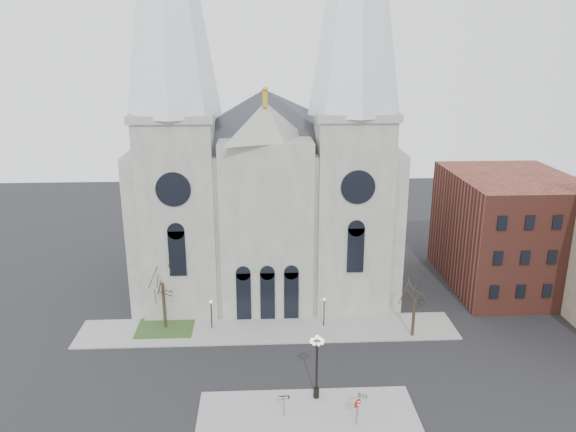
{
  "coord_description": "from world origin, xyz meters",
  "views": [
    {
      "loc": [
        -0.56,
        -42.54,
        29.22
      ],
      "look_at": [
        1.96,
        8.0,
        13.65
      ],
      "focal_mm": 35.0,
      "sensor_mm": 36.0,
      "label": 1
    }
  ],
  "objects_px": {
    "street_name_sign": "(359,403)",
    "globe_lamp": "(317,359)",
    "one_way_sign": "(284,401)",
    "stop_sign": "(357,406)"
  },
  "relations": [
    {
      "from": "street_name_sign",
      "to": "one_way_sign",
      "type": "bearing_deg",
      "value": -162.41
    },
    {
      "from": "stop_sign",
      "to": "globe_lamp",
      "type": "height_order",
      "value": "globe_lamp"
    },
    {
      "from": "one_way_sign",
      "to": "globe_lamp",
      "type": "bearing_deg",
      "value": 37.03
    },
    {
      "from": "one_way_sign",
      "to": "street_name_sign",
      "type": "distance_m",
      "value": 6.07
    },
    {
      "from": "one_way_sign",
      "to": "street_name_sign",
      "type": "height_order",
      "value": "street_name_sign"
    },
    {
      "from": "stop_sign",
      "to": "one_way_sign",
      "type": "xyz_separation_m",
      "value": [
        -5.72,
        1.37,
        -0.36
      ]
    },
    {
      "from": "globe_lamp",
      "to": "street_name_sign",
      "type": "xyz_separation_m",
      "value": [
        3.19,
        -2.87,
        -2.38
      ]
    },
    {
      "from": "street_name_sign",
      "to": "globe_lamp",
      "type": "bearing_deg",
      "value": 160.02
    },
    {
      "from": "globe_lamp",
      "to": "one_way_sign",
      "type": "bearing_deg",
      "value": -140.03
    },
    {
      "from": "globe_lamp",
      "to": "street_name_sign",
      "type": "bearing_deg",
      "value": -42.02
    }
  ]
}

